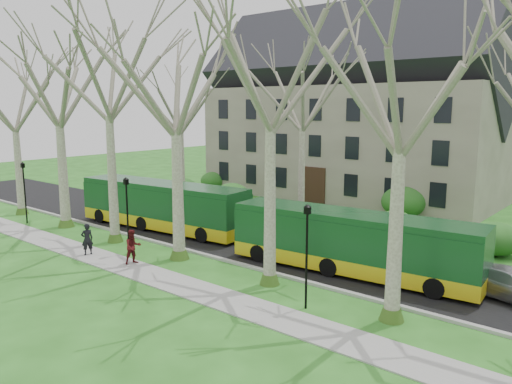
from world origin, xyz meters
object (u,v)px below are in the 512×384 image
bus_follow (352,242)px  pedestrian_b (133,247)px  bus_lead (162,205)px  pedestrian_a (87,239)px

bus_follow → pedestrian_b: 11.32m
bus_lead → bus_follow: bus_lead is taller
bus_follow → pedestrian_b: (-9.53, -6.08, -0.65)m
bus_follow → pedestrian_a: bus_follow is taller
pedestrian_b → pedestrian_a: bearing=116.6°
bus_lead → pedestrian_a: 6.84m
bus_follow → pedestrian_a: 14.51m
bus_lead → pedestrian_b: bus_lead is taller
bus_follow → pedestrian_a: (-12.86, -6.70, -0.68)m
bus_lead → pedestrian_b: (4.81, -6.02, -0.71)m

